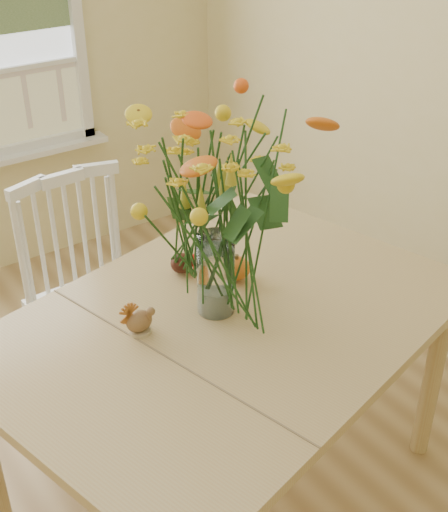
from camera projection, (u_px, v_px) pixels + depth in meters
dining_table at (227, 339)px, 2.28m from camera, size 1.76×1.44×0.83m
windsor_chair at (86, 285)px, 2.86m from camera, size 0.48×0.46×1.02m
flower_vase at (215, 197)px, 2.05m from camera, size 0.58×0.58×0.69m
pumpkin at (236, 269)px, 2.41m from camera, size 0.10×0.10×0.08m
turkey_figurine at (139, 321)px, 2.13m from camera, size 0.09×0.07×0.11m
dark_gourd at (182, 264)px, 2.44m from camera, size 0.13×0.11×0.07m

